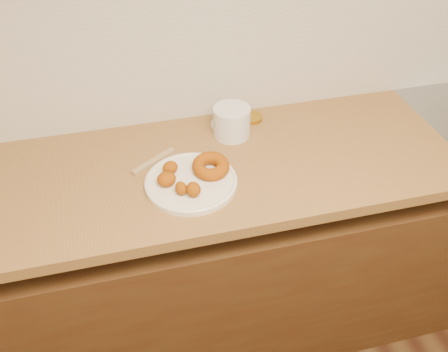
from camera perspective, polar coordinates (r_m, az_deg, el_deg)
The scene contains 10 objects.
base_cabinet at distance 1.98m, azimuth 7.94°, elevation -8.72°, with size 3.60×0.60×0.77m, color #483016.
butcher_block at distance 1.55m, azimuth -13.45°, elevation -0.91°, with size 2.30×0.62×0.04m, color olive.
backsplash at distance 1.73m, azimuth 6.90°, elevation 17.09°, with size 3.60×0.02×0.60m, color #BAB5A6.
donut_plate at distance 1.47m, azimuth -3.98°, elevation -0.77°, with size 0.29×0.29×0.02m, color white.
ring_donut at distance 1.48m, azimuth -1.63°, elevation 1.20°, with size 0.12×0.12×0.04m, color #9F5200.
fried_dough_chunks at distance 1.43m, azimuth -5.76°, elevation -0.52°, with size 0.13×0.17×0.04m.
plastic_tub at distance 1.65m, azimuth 0.94°, elevation 6.55°, with size 0.13×0.13×0.11m, color silver.
tub_lid at distance 1.73m, azimuth 0.59°, elevation 6.23°, with size 0.13×0.13×0.01m, color white.
brass_jar_lid at distance 1.76m, azimuth 3.35°, elevation 7.03°, with size 0.08×0.08×0.01m, color #AC811B.
wooden_utensil at distance 1.57m, azimuth -8.44°, elevation 1.75°, with size 0.17×0.02×0.01m, color #A08455.
Camera 1 is at (-0.58, 0.50, 1.87)m, focal length 38.00 mm.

